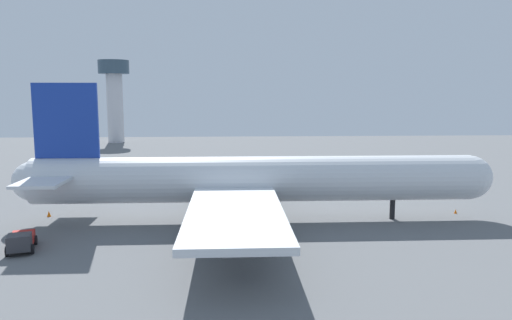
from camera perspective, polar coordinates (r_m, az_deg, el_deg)
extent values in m
plane|color=slate|center=(65.16, 0.00, -7.13)|extent=(251.95, 251.95, 0.00)
cylinder|color=silver|center=(63.94, 0.00, -2.25)|extent=(57.54, 5.96, 5.96)
sphere|color=silver|center=(71.44, 23.73, -1.85)|extent=(5.84, 5.84, 5.84)
sphere|color=silver|center=(68.76, -24.72, -2.26)|extent=(5.06, 5.06, 5.06)
cube|color=#19389E|center=(66.33, -21.40, 4.31)|extent=(8.06, 0.50, 9.53)
cube|color=silver|center=(62.99, -23.44, -2.24)|extent=(5.18, 8.93, 0.36)
cube|color=silver|center=(71.88, -20.81, -0.92)|extent=(5.18, 8.93, 0.36)
cube|color=silver|center=(49.95, -2.45, -6.19)|extent=(9.78, 25.24, 0.70)
cube|color=silver|center=(78.21, -2.65, -1.06)|extent=(9.78, 25.24, 0.70)
cylinder|color=gray|center=(54.03, -1.41, -6.85)|extent=(4.76, 2.50, 2.50)
cylinder|color=gray|center=(45.07, -1.08, -9.87)|extent=(4.76, 2.50, 2.50)
cylinder|color=gray|center=(74.76, -1.86, -2.71)|extent=(4.76, 2.50, 2.50)
cylinder|color=gray|center=(83.96, -1.99, -1.54)|extent=(4.76, 2.50, 2.50)
cylinder|color=black|center=(68.28, 15.70, -5.58)|extent=(0.70, 0.70, 2.65)
cylinder|color=black|center=(61.58, -2.53, -6.75)|extent=(0.70, 0.70, 2.65)
cylinder|color=black|center=(67.94, -2.58, -5.36)|extent=(0.70, 0.70, 2.65)
cube|color=#333338|center=(57.21, -26.01, -8.68)|extent=(2.77, 2.64, 1.67)
cube|color=#B21E19|center=(59.84, -25.69, -8.26)|extent=(3.08, 3.74, 1.05)
cylinder|color=black|center=(57.58, -27.20, -9.52)|extent=(0.56, 1.08, 1.04)
cylinder|color=black|center=(57.26, -24.73, -9.46)|extent=(0.56, 1.08, 1.04)
cylinder|color=black|center=(60.72, -26.76, -8.61)|extent=(0.56, 1.08, 1.04)
cylinder|color=black|center=(60.42, -24.42, -8.55)|extent=(0.56, 1.08, 1.04)
cone|color=orange|center=(74.42, 22.36, -5.59)|extent=(0.41, 0.41, 0.59)
cone|color=orange|center=(72.94, -23.12, -5.82)|extent=(0.56, 0.56, 0.79)
cylinder|color=silver|center=(173.09, -16.19, 5.83)|extent=(5.39, 5.39, 23.24)
cylinder|color=#334756|center=(173.23, -16.37, 10.43)|extent=(10.25, 10.25, 4.54)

